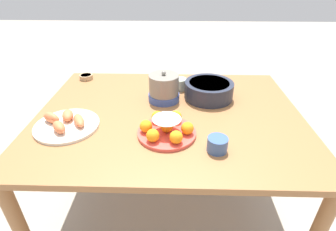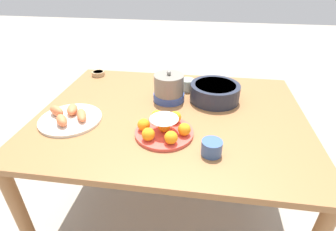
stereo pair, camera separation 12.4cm
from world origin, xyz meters
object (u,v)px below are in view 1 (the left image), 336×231
cup_near (217,144)px  warming_pot (164,88)px  serving_bowl (209,90)px  cake_plate (166,128)px  sauce_bowl (86,77)px  dining_table (169,126)px  seafood_platter (66,123)px  cup_far (180,84)px

cup_near → warming_pot: warming_pot is taller
serving_bowl → warming_pot: (-0.25, -0.04, 0.02)m
cake_plate → sauce_bowl: bearing=131.5°
cake_plate → cup_near: cake_plate is taller
dining_table → cake_plate: 0.23m
warming_pot → serving_bowl: bearing=8.1°
dining_table → serving_bowl: (0.22, 0.17, 0.13)m
sauce_bowl → seafood_platter: seafood_platter is taller
warming_pot → dining_table: bearing=-76.7°
serving_bowl → cup_far: serving_bowl is taller
dining_table → sauce_bowl: sauce_bowl is taller
seafood_platter → cup_far: cup_far is taller
serving_bowl → seafood_platter: 0.77m
dining_table → seafood_platter: bearing=-162.8°
seafood_platter → cup_near: 0.70m
dining_table → serving_bowl: size_ratio=4.97×
warming_pot → cake_plate: bearing=-85.7°
dining_table → cup_near: (0.20, -0.31, 0.12)m
cup_near → cup_far: cup_far is taller
dining_table → cake_plate: bearing=-92.0°
sauce_bowl → cup_near: cup_near is taller
dining_table → cup_near: bearing=-56.3°
dining_table → seafood_platter: (-0.48, -0.15, 0.10)m
seafood_platter → warming_pot: warming_pot is taller
cake_plate → serving_bowl: bearing=58.7°
dining_table → serving_bowl: 0.31m
cake_plate → cup_near: size_ratio=3.13×
sauce_bowl → cup_near: bearing=-43.8°
cake_plate → cup_near: bearing=-27.2°
serving_bowl → cup_near: 0.48m
cup_far → cup_near: bearing=-76.0°
cup_near → cup_far: bearing=104.0°
cake_plate → warming_pot: bearing=94.3°
cake_plate → cup_far: bearing=82.2°
serving_bowl → cup_far: 0.19m
serving_bowl → sauce_bowl: bearing=162.2°
cake_plate → sauce_bowl: (-0.55, 0.62, -0.02)m
seafood_platter → cake_plate: bearing=-6.0°
dining_table → sauce_bowl: size_ratio=15.81×
dining_table → cup_far: (0.06, 0.28, 0.12)m
seafood_platter → cup_far: 0.69m
sauce_bowl → seafood_platter: (0.08, -0.57, 0.00)m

